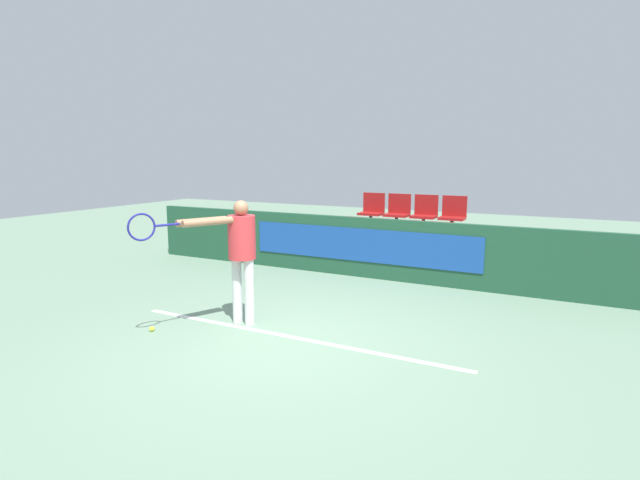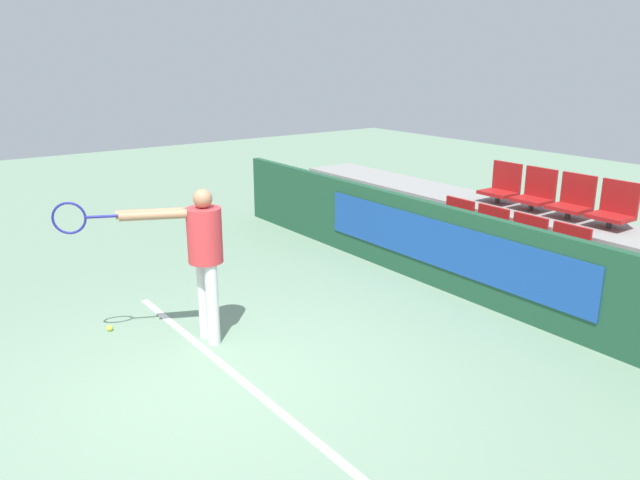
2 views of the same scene
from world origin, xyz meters
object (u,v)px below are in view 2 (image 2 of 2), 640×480
object	(u,v)px
stadium_chair_5	(536,192)
stadium_chair_2	(524,243)
stadium_chair_1	(487,232)
stadium_chair_4	(502,186)
stadium_chair_3	(565,254)
stadium_chair_6	(573,200)
stadium_chair_7	(615,208)
stadium_chair_0	(454,223)
tennis_ball	(110,328)
tennis_player	(198,247)

from	to	relation	value
stadium_chair_5	stadium_chair_2	bearing A→B (deg)	-59.60
stadium_chair_1	stadium_chair_4	size ratio (longest dim) A/B	1.00
stadium_chair_2	stadium_chair_3	xyz separation A→B (m)	(0.58, 0.00, 0.00)
stadium_chair_2	stadium_chair_6	distance (m)	1.07
stadium_chair_5	stadium_chair_7	xyz separation A→B (m)	(1.15, 0.00, 0.00)
stadium_chair_6	stadium_chair_7	size ratio (longest dim) A/B	1.00
stadium_chair_4	stadium_chair_7	xyz separation A→B (m)	(1.73, 0.00, 0.00)
stadium_chair_1	stadium_chair_7	bearing A→B (deg)	40.44
stadium_chair_3	stadium_chair_4	bearing A→B (deg)	150.39
stadium_chair_1	stadium_chair_4	xyz separation A→B (m)	(-0.58, 0.98, 0.41)
stadium_chair_1	stadium_chair_6	bearing A→B (deg)	59.60
stadium_chair_0	stadium_chair_1	bearing A→B (deg)	0.00
stadium_chair_6	tennis_ball	world-z (taller)	stadium_chair_6
stadium_chair_0	tennis_ball	size ratio (longest dim) A/B	8.91
stadium_chair_7	stadium_chair_6	bearing A→B (deg)	180.00
stadium_chair_6	tennis_player	distance (m)	5.01
stadium_chair_5	stadium_chair_6	world-z (taller)	same
stadium_chair_4	stadium_chair_6	size ratio (longest dim) A/B	1.00
stadium_chair_4	stadium_chair_6	world-z (taller)	same
stadium_chair_1	tennis_player	bearing A→B (deg)	-97.60
stadium_chair_2	stadium_chair_7	distance (m)	1.21
stadium_chair_5	stadium_chair_6	bearing A→B (deg)	0.00
stadium_chair_5	stadium_chair_7	size ratio (longest dim) A/B	1.00
stadium_chair_6	stadium_chair_4	bearing A→B (deg)	180.00
stadium_chair_2	tennis_player	distance (m)	4.08
tennis_ball	stadium_chair_1	bearing A→B (deg)	73.74
tennis_ball	stadium_chair_2	bearing A→B (deg)	67.41
stadium_chair_4	tennis_player	size ratio (longest dim) A/B	0.36
stadium_chair_4	stadium_chair_7	distance (m)	1.73
stadium_chair_0	stadium_chair_4	world-z (taller)	stadium_chair_4
stadium_chair_2	stadium_chair_5	bearing A→B (deg)	120.40
stadium_chair_7	stadium_chair_1	bearing A→B (deg)	-139.56
stadium_chair_6	tennis_ball	distance (m)	6.03
stadium_chair_3	stadium_chair_4	distance (m)	2.03
stadium_chair_4	stadium_chair_6	xyz separation A→B (m)	(1.15, 0.00, 0.00)
tennis_player	stadium_chair_3	bearing A→B (deg)	91.67
stadium_chair_0	stadium_chair_2	bearing A→B (deg)	0.00
stadium_chair_3	stadium_chair_5	distance (m)	1.57
stadium_chair_3	tennis_ball	world-z (taller)	stadium_chair_3
stadium_chair_1	stadium_chair_6	size ratio (longest dim) A/B	1.00
stadium_chair_1	stadium_chair_4	distance (m)	1.21
stadium_chair_7	stadium_chair_0	bearing A→B (deg)	-150.39
stadium_chair_5	stadium_chair_7	world-z (taller)	same
stadium_chair_0	stadium_chair_4	size ratio (longest dim) A/B	1.00
stadium_chair_5	stadium_chair_3	bearing A→B (deg)	-40.44
stadium_chair_0	stadium_chair_7	world-z (taller)	stadium_chair_7
tennis_player	stadium_chair_7	bearing A→B (deg)	95.97
stadium_chair_2	stadium_chair_6	size ratio (longest dim) A/B	1.00
stadium_chair_1	stadium_chair_2	distance (m)	0.58
stadium_chair_4	stadium_chair_7	size ratio (longest dim) A/B	1.00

